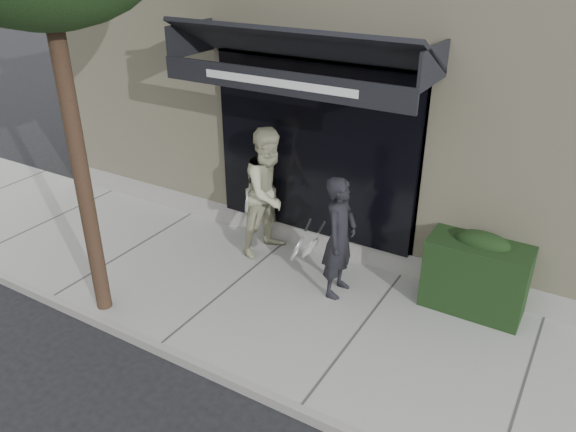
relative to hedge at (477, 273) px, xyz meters
The scene contains 7 objects.
ground 1.79m from the hedge, 131.35° to the right, with size 80.00×80.00×0.00m, color black.
sidewalk 1.77m from the hedge, 131.35° to the right, with size 20.00×3.00×0.12m, color #979792.
curb 3.07m from the hedge, 111.45° to the right, with size 20.00×0.10×0.14m, color gray.
building_facade 4.39m from the hedge, 106.65° to the left, with size 14.30×8.04×5.64m.
hedge is the anchor object (origin of this frame).
pedestrian_front 1.87m from the hedge, 160.39° to the right, with size 0.74×0.91×1.75m.
pedestrian_back 3.21m from the hedge, behind, with size 1.02×1.17×2.03m.
Camera 1 is at (2.16, -5.42, 4.67)m, focal length 35.00 mm.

